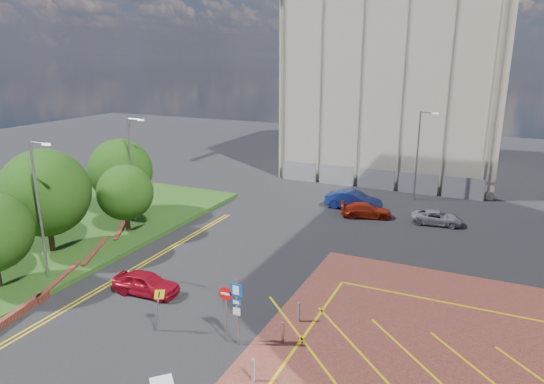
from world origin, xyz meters
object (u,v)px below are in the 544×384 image
Objects in this scene: tree_b at (45,193)px; lamp_left_far at (132,166)px; car_blue_back at (353,200)px; warning_sign at (158,305)px; car_silver_back at (437,218)px; lamp_left_near at (39,205)px; tree_d at (121,171)px; sign_cluster at (233,305)px; tree_c at (125,193)px; car_red_left at (146,283)px; car_red_back at (366,210)px; lamp_back at (418,152)px.

lamp_left_far is (1.08, 7.00, 0.42)m from tree_b.
car_blue_back is (15.27, 17.85, -3.46)m from tree_b.
tree_b is at bearing -98.77° from lamp_left_far.
car_blue_back is (3.14, 22.47, -0.65)m from warning_sign.
lamp_left_near is at bearing 130.14° from car_silver_back.
lamp_left_near is 1.70× the size of car_blue_back.
car_blue_back is at bearing 31.18° from tree_d.
sign_cluster is 3.74m from warning_sign.
car_silver_back is (20.20, 11.78, -2.66)m from tree_c.
car_silver_back is at bearing -96.88° from car_blue_back.
car_red_left is (-3.03, 2.82, -0.79)m from warning_sign.
tree_d reaches higher than sign_cluster.
tree_b reaches higher than car_red_back.
lamp_left_near is 1.99× the size of car_red_back.
car_red_left is (-10.47, -24.80, -3.72)m from lamp_back.
car_red_left is at bearing -112.90° from lamp_back.
tree_b is at bearing 135.75° from lamp_left_near.
warning_sign is (-7.44, -27.62, -2.93)m from lamp_back.
car_red_left is 0.93× the size of car_red_back.
lamp_left_far is (2.08, -1.00, 0.79)m from tree_d.
lamp_left_far is at bearing -139.14° from lamp_back.
tree_c is at bearing -45.00° from tree_d.
tree_b is 1.43× the size of car_blue_back.
lamp_left_far is (-2.00, 10.00, 0.00)m from lamp_left_near.
car_red_left is (10.10, -9.80, -3.23)m from tree_d.
sign_cluster is 21.81m from car_silver_back.
tree_b reaches higher than warning_sign.
car_red_left is 19.55m from car_red_back.
lamp_left_near is 13.04m from sign_cluster.
tree_c is at bearing 42.10° from car_red_left.
lamp_back is (16.50, 26.00, -0.30)m from lamp_left_near.
car_red_back is (-2.80, -6.82, -3.78)m from lamp_back.
tree_b is at bearing 74.65° from car_red_left.
lamp_left_far is at bearing -25.68° from tree_d.
tree_b is 1.68× the size of car_red_back.
lamp_left_far is 2.09× the size of car_silver_back.
warning_sign is at bearing -20.84° from tree_b.
sign_cluster is at bearing 160.08° from car_red_back.
lamp_left_far is at bearing 133.58° from warning_sign.
lamp_left_far is at bearing 101.31° from lamp_left_near.
warning_sign is 0.56× the size of car_red_back.
car_red_back reaches higher than car_silver_back.
tree_c is 2.65m from lamp_left_far.
lamp_left_near is 9.75m from warning_sign.
car_silver_back is at bearing 37.09° from tree_b.
sign_cluster is (13.80, -9.02, -1.24)m from tree_c.
tree_c is 18.71m from car_red_back.
tree_d is 11.76m from lamp_left_near.
car_silver_back is at bearing 20.73° from tree_d.
car_red_back is at bearing -112.34° from lamp_back.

